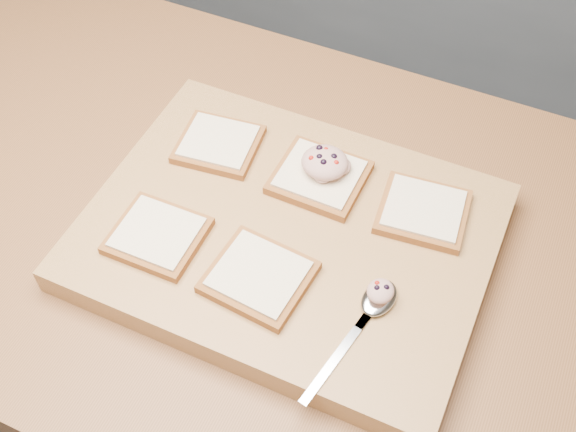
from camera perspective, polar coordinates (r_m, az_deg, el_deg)
name	(u,v)px	position (r m, az deg, el deg)	size (l,w,h in m)	color
island_counter	(320,383)	(1.41, 2.52, -13.05)	(2.00, 0.80, 0.90)	slate
cutting_board	(288,236)	(1.00, 0.00, -1.63)	(0.54, 0.41, 0.04)	#AF7A4B
bread_far_left	(219,144)	(1.08, -5.51, 5.71)	(0.13, 0.12, 0.02)	brown
bread_far_center	(320,177)	(1.03, 2.51, 3.12)	(0.13, 0.12, 0.02)	brown
bread_far_right	(423,211)	(1.01, 10.63, 0.39)	(0.13, 0.12, 0.02)	brown
bread_near_left	(157,235)	(0.98, -10.28, -1.49)	(0.12, 0.11, 0.02)	brown
bread_near_center	(259,277)	(0.93, -2.32, -4.80)	(0.13, 0.12, 0.02)	brown
tuna_salad_dollop	(325,162)	(1.02, 2.93, 4.27)	(0.07, 0.06, 0.03)	tan
spoon	(373,307)	(0.91, 6.74, -7.12)	(0.06, 0.20, 0.01)	silver
spoon_salad	(380,291)	(0.91, 7.32, -5.90)	(0.03, 0.04, 0.02)	tan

